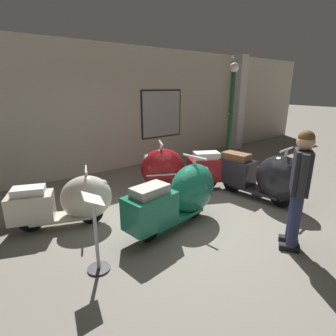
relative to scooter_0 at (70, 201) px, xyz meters
name	(u,v)px	position (x,y,z in m)	size (l,w,h in m)	color
ground_plane	(195,219)	(1.72, -1.07, -0.43)	(60.00, 60.00, 0.00)	slate
showroom_back_wall	(108,110)	(1.91, 2.50, 1.17)	(18.00, 0.63, 3.21)	#BCB29E
scooter_0	(70,201)	(0.00, 0.00, 0.00)	(1.61, 0.97, 0.95)	black
scooter_1	(181,195)	(1.44, -1.02, 0.07)	(1.85, 0.76, 1.10)	black
scooter_2	(176,169)	(2.28, 0.13, 0.07)	(1.82, 1.28, 1.10)	black
scooter_3	(266,177)	(3.32, -1.33, 0.08)	(0.71, 1.88, 1.12)	black
lamppost	(231,118)	(4.57, 0.64, 0.93)	(0.28, 0.28, 2.76)	#144728
visitor_1	(299,183)	(2.25, -2.48, 0.53)	(0.49, 0.40, 1.66)	black
info_stanchion	(96,240)	(-0.12, -1.30, -0.02)	(0.29, 0.36, 1.01)	#333338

